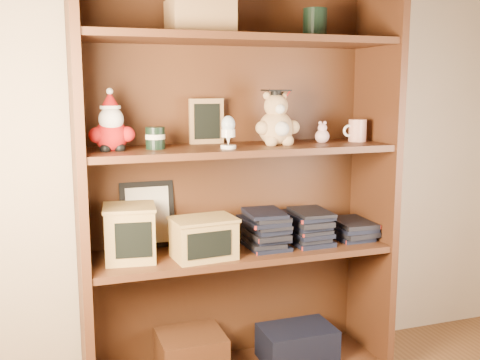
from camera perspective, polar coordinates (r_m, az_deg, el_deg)
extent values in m
cube|color=tan|center=(2.35, 3.13, 11.45)|extent=(3.00, 0.04, 2.50)
cube|color=#4D2916|center=(2.01, -15.93, -1.47)|extent=(0.03, 0.35, 1.60)
cube|color=#4D2916|center=(2.38, 13.44, 0.29)|extent=(0.03, 0.35, 1.60)
cube|color=#472613|center=(2.28, -1.36, 0.16)|extent=(1.20, 0.02, 1.60)
cube|color=#4D2916|center=(2.10, 0.00, 14.07)|extent=(1.14, 0.33, 0.02)
cube|color=#472613|center=(2.28, -4.98, -17.36)|extent=(0.25, 0.22, 0.18)
cube|color=black|center=(2.43, 5.82, -16.18)|extent=(0.30, 0.20, 0.14)
cube|color=#9E7547|center=(2.06, -4.11, 16.15)|extent=(0.22, 0.18, 0.12)
cylinder|color=black|center=(2.22, 7.61, 15.49)|extent=(0.09, 0.09, 0.11)
cube|color=#4D2916|center=(2.19, 0.00, -7.32)|extent=(1.14, 0.33, 0.02)
cube|color=#4D2916|center=(2.11, 0.00, 3.15)|extent=(1.14, 0.33, 0.02)
sphere|color=#A50F0F|center=(2.00, -12.94, 4.42)|extent=(0.11, 0.11, 0.11)
sphere|color=#A50F0F|center=(1.97, -14.39, 4.44)|extent=(0.05, 0.05, 0.05)
sphere|color=#A50F0F|center=(1.98, -11.38, 4.58)|extent=(0.05, 0.05, 0.05)
sphere|color=black|center=(1.97, -13.49, 3.14)|extent=(0.04, 0.04, 0.04)
sphere|color=black|center=(1.97, -12.12, 3.21)|extent=(0.04, 0.04, 0.04)
sphere|color=white|center=(1.98, -12.96, 6.03)|extent=(0.09, 0.09, 0.09)
sphere|color=#D8B293|center=(1.99, -13.02, 6.59)|extent=(0.06, 0.06, 0.06)
cone|color=#A50F0F|center=(1.99, -13.07, 7.95)|extent=(0.07, 0.07, 0.06)
sphere|color=white|center=(1.99, -13.11, 8.77)|extent=(0.02, 0.02, 0.02)
cylinder|color=white|center=(1.99, -13.05, 7.22)|extent=(0.07, 0.07, 0.01)
cylinder|color=black|center=(2.02, -8.60, 4.24)|extent=(0.07, 0.07, 0.08)
cylinder|color=beige|center=(2.02, -8.60, 4.38)|extent=(0.07, 0.07, 0.02)
cube|color=#9E7547|center=(2.18, -3.44, 5.97)|extent=(0.14, 0.02, 0.17)
cube|color=black|center=(2.17, -3.36, 5.96)|extent=(0.10, 0.00, 0.14)
cube|color=#9E7547|center=(2.21, -3.62, 4.15)|extent=(0.06, 0.06, 0.01)
cylinder|color=white|center=(2.01, -1.19, 3.40)|extent=(0.06, 0.06, 0.01)
cone|color=white|center=(2.01, -1.19, 4.09)|extent=(0.02, 0.02, 0.04)
cylinder|color=white|center=(2.01, -1.19, 4.79)|extent=(0.05, 0.05, 0.03)
ellipsoid|color=silver|center=(2.00, -1.20, 5.68)|extent=(0.05, 0.05, 0.06)
sphere|color=tan|center=(2.15, 3.65, 5.25)|extent=(0.13, 0.13, 0.13)
sphere|color=white|center=(2.10, 4.26, 5.22)|extent=(0.06, 0.06, 0.06)
sphere|color=tan|center=(2.11, 2.30, 5.31)|extent=(0.05, 0.05, 0.05)
sphere|color=tan|center=(2.16, 5.37, 5.37)|extent=(0.05, 0.05, 0.05)
sphere|color=tan|center=(2.11, 3.20, 3.95)|extent=(0.05, 0.05, 0.05)
sphere|color=tan|center=(2.13, 4.86, 4.00)|extent=(0.05, 0.05, 0.05)
sphere|color=tan|center=(2.14, 3.68, 7.53)|extent=(0.09, 0.09, 0.09)
sphere|color=white|center=(2.11, 4.07, 7.23)|extent=(0.04, 0.04, 0.04)
sphere|color=tan|center=(2.14, 2.76, 8.55)|extent=(0.03, 0.03, 0.03)
sphere|color=tan|center=(2.17, 4.41, 8.54)|extent=(0.03, 0.03, 0.03)
cylinder|color=black|center=(2.14, 3.69, 8.79)|extent=(0.04, 0.04, 0.02)
cube|color=black|center=(2.14, 3.69, 9.07)|extent=(0.09, 0.09, 0.01)
cylinder|color=#A50F0F|center=(2.14, 4.95, 8.78)|extent=(0.00, 0.04, 0.03)
sphere|color=beige|center=(2.24, 8.35, 4.40)|extent=(0.06, 0.06, 0.06)
sphere|color=beige|center=(2.23, 8.37, 5.24)|extent=(0.04, 0.04, 0.04)
sphere|color=beige|center=(2.23, 8.15, 5.75)|extent=(0.01, 0.01, 0.01)
sphere|color=beige|center=(2.24, 8.61, 5.76)|extent=(0.01, 0.01, 0.01)
cylinder|color=silver|center=(2.31, 11.84, 4.95)|extent=(0.07, 0.07, 0.09)
torus|color=white|center=(2.29, 10.98, 4.94)|extent=(0.05, 0.01, 0.05)
cube|color=black|center=(2.20, -9.38, -3.50)|extent=(0.21, 0.05, 0.26)
cube|color=beige|center=(2.19, -9.33, -3.56)|extent=(0.17, 0.03, 0.22)
cube|color=#B08B48|center=(2.06, -11.13, -5.40)|extent=(0.19, 0.19, 0.19)
cube|color=black|center=(1.98, -10.76, -6.04)|extent=(0.12, 0.02, 0.13)
cube|color=#B08B48|center=(2.04, -11.21, -2.73)|extent=(0.20, 0.20, 0.01)
cube|color=#B08B48|center=(2.06, -3.71, -6.01)|extent=(0.23, 0.17, 0.14)
cube|color=black|center=(1.99, -3.11, -6.59)|extent=(0.16, 0.02, 0.09)
cube|color=#B08B48|center=(2.04, -3.74, -4.01)|extent=(0.24, 0.18, 0.01)
cube|color=black|center=(2.22, 2.56, -6.55)|extent=(0.14, 0.20, 0.02)
cube|color=black|center=(2.21, 2.57, -6.15)|extent=(0.14, 0.20, 0.02)
cube|color=black|center=(2.21, 2.57, -5.75)|extent=(0.14, 0.20, 0.02)
cube|color=black|center=(2.20, 2.57, -5.35)|extent=(0.14, 0.20, 0.02)
cube|color=black|center=(2.20, 2.58, -4.94)|extent=(0.14, 0.20, 0.02)
cube|color=black|center=(2.19, 2.58, -4.54)|extent=(0.14, 0.20, 0.02)
cube|color=black|center=(2.19, 2.58, -4.13)|extent=(0.14, 0.20, 0.02)
cube|color=black|center=(2.19, 2.59, -3.73)|extent=(0.14, 0.20, 0.02)
cube|color=black|center=(2.18, 2.59, -3.32)|extent=(0.14, 0.20, 0.02)
cube|color=black|center=(2.29, 6.91, -6.08)|extent=(0.14, 0.20, 0.02)
cube|color=black|center=(2.28, 6.92, -5.70)|extent=(0.14, 0.20, 0.02)
cube|color=black|center=(2.28, 6.93, -5.31)|extent=(0.14, 0.20, 0.02)
cube|color=black|center=(2.28, 6.94, -4.92)|extent=(0.14, 0.20, 0.02)
cube|color=black|center=(2.27, 6.94, -4.53)|extent=(0.14, 0.20, 0.02)
cube|color=black|center=(2.27, 6.95, -4.14)|extent=(0.14, 0.20, 0.02)
cube|color=black|center=(2.26, 6.96, -3.74)|extent=(0.14, 0.20, 0.02)
cube|color=black|center=(2.26, 6.97, -3.35)|extent=(0.14, 0.20, 0.02)
cube|color=black|center=(2.38, 11.29, -5.58)|extent=(0.14, 0.20, 0.02)
cube|color=black|center=(2.38, 11.30, -5.21)|extent=(0.14, 0.20, 0.02)
cube|color=black|center=(2.37, 11.31, -4.83)|extent=(0.14, 0.20, 0.02)
cube|color=black|center=(2.37, 11.33, -4.46)|extent=(0.14, 0.20, 0.02)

